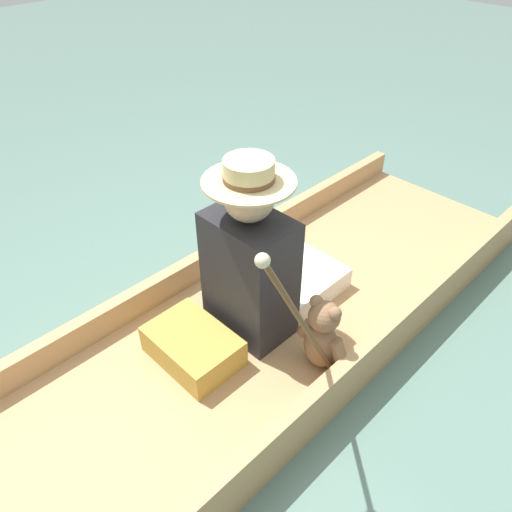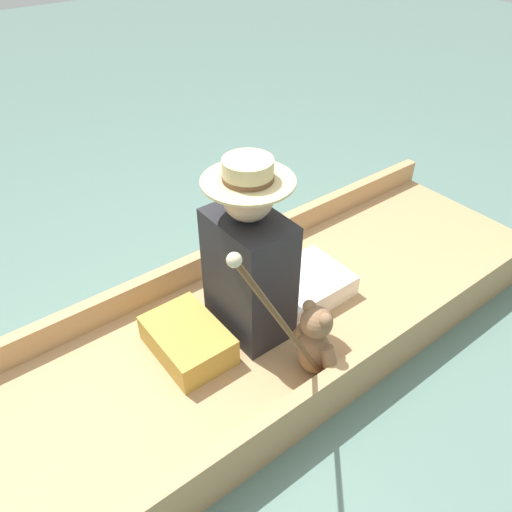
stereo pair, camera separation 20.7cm
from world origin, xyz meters
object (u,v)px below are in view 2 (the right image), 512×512
at_px(seated_person, 261,265).
at_px(teddy_bear, 315,342).
at_px(walking_cane, 280,321).
at_px(wine_glass, 275,245).

distance_m(seated_person, teddy_bear, 0.40).
xyz_separation_m(seated_person, walking_cane, (0.43, -0.26, 0.18)).
relative_size(seated_person, wine_glass, 9.54).
height_order(seated_person, teddy_bear, seated_person).
height_order(teddy_bear, walking_cane, walking_cane).
bearing_deg(wine_glass, walking_cane, -38.86).
relative_size(teddy_bear, wine_glass, 4.05).
relative_size(teddy_bear, walking_cane, 0.41).
relative_size(seated_person, walking_cane, 0.98).
bearing_deg(walking_cane, wine_glass, 141.14).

